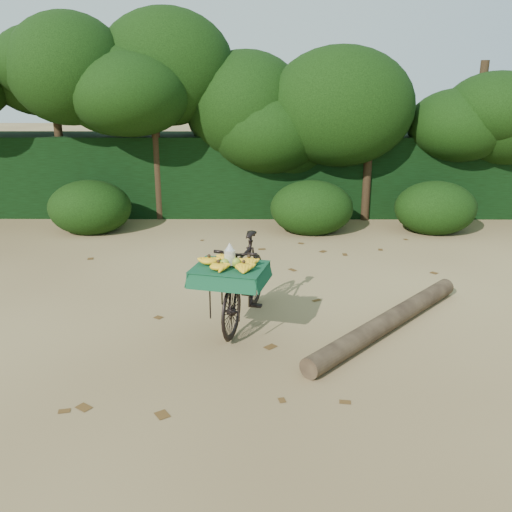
{
  "coord_description": "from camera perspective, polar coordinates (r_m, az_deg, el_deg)",
  "views": [
    {
      "loc": [
        0.43,
        -6.45,
        2.83
      ],
      "look_at": [
        0.4,
        -0.39,
        0.94
      ],
      "focal_mm": 38.0,
      "sensor_mm": 36.0,
      "label": 1
    }
  ],
  "objects": [
    {
      "name": "bush_clumps",
      "position": [
        11.01,
        0.67,
        4.83
      ],
      "size": [
        8.8,
        1.7,
        0.9
      ],
      "primitive_type": null,
      "color": "black",
      "rests_on": "ground"
    },
    {
      "name": "fallen_log",
      "position": [
        6.82,
        13.81,
        -6.64
      ],
      "size": [
        2.34,
        2.54,
        0.23
      ],
      "primitive_type": "cylinder",
      "rotation": [
        1.57,
        0.0,
        -0.74
      ],
      "color": "brown",
      "rests_on": "ground"
    },
    {
      "name": "leaf_litter",
      "position": [
        7.65,
        -2.95,
        -4.37
      ],
      "size": [
        7.0,
        7.3,
        0.01
      ],
      "primitive_type": null,
      "color": "#4E3315",
      "rests_on": "ground"
    },
    {
      "name": "vendor_bicycle",
      "position": [
        6.69,
        -1.29,
        -2.49
      ],
      "size": [
        1.08,
        1.94,
        1.1
      ],
      "rotation": [
        0.0,
        0.0,
        -0.25
      ],
      "color": "black",
      "rests_on": "ground"
    },
    {
      "name": "tree_row",
      "position": [
        12.03,
        -4.98,
        13.3
      ],
      "size": [
        14.5,
        2.0,
        4.0
      ],
      "primitive_type": null,
      "color": "black",
      "rests_on": "ground"
    },
    {
      "name": "ground",
      "position": [
        7.06,
        -3.24,
        -6.36
      ],
      "size": [
        80.0,
        80.0,
        0.0
      ],
      "primitive_type": "plane",
      "color": "tan",
      "rests_on": "ground"
    },
    {
      "name": "hedge_backdrop",
      "position": [
        12.9,
        -1.62,
        8.7
      ],
      "size": [
        26.0,
        1.8,
        1.8
      ],
      "primitive_type": "cube",
      "color": "black",
      "rests_on": "ground"
    }
  ]
}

